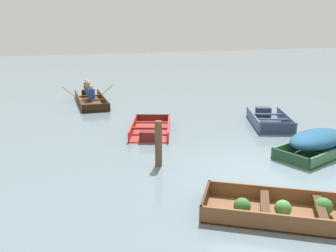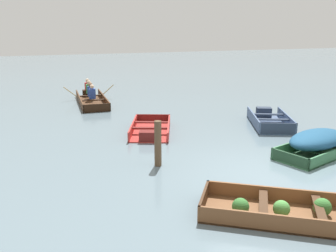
% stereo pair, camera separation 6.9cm
% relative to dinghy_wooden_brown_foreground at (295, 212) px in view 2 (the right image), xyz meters
% --- Properties ---
extents(ground_plane, '(80.00, 80.00, 0.00)m').
position_rel_dinghy_wooden_brown_foreground_xyz_m(ground_plane, '(0.90, 1.83, -0.13)').
color(ground_plane, slate).
extents(dinghy_wooden_brown_foreground, '(3.36, 2.79, 0.37)m').
position_rel_dinghy_wooden_brown_foreground_xyz_m(dinghy_wooden_brown_foreground, '(0.00, 0.00, 0.00)').
color(dinghy_wooden_brown_foreground, brown).
rests_on(dinghy_wooden_brown_foreground, ground).
extents(skiff_slate_blue_near_moored, '(2.10, 2.82, 0.40)m').
position_rel_dinghy_wooden_brown_foreground_xyz_m(skiff_slate_blue_near_moored, '(3.52, 5.93, 0.01)').
color(skiff_slate_blue_near_moored, '#475B7F').
rests_on(skiff_slate_blue_near_moored, ground).
extents(skiff_green_mid_moored, '(2.69, 1.82, 0.69)m').
position_rel_dinghy_wooden_brown_foreground_xyz_m(skiff_green_mid_moored, '(2.80, 2.67, 0.25)').
color(skiff_green_mid_moored, '#387047').
rests_on(skiff_green_mid_moored, ground).
extents(skiff_red_far_moored, '(2.02, 2.69, 0.33)m').
position_rel_dinghy_wooden_brown_foreground_xyz_m(skiff_red_far_moored, '(-0.81, 6.25, -0.02)').
color(skiff_red_far_moored, '#AD2D28').
rests_on(skiff_red_far_moored, ground).
extents(rowboat_dark_varnish_with_crew, '(2.37, 3.84, 0.91)m').
position_rel_dinghy_wooden_brown_foreground_xyz_m(rowboat_dark_varnish_with_crew, '(-1.84, 12.07, 0.08)').
color(rowboat_dark_varnish_with_crew, '#4C2D19').
rests_on(rowboat_dark_varnish_with_crew, ground).
extents(mooring_post, '(0.18, 0.18, 1.16)m').
position_rel_dinghy_wooden_brown_foreground_xyz_m(mooring_post, '(-1.50, 3.40, 0.45)').
color(mooring_post, brown).
rests_on(mooring_post, ground).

